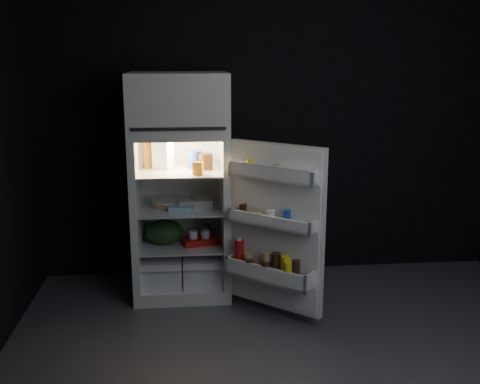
{
  "coord_description": "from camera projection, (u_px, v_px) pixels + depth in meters",
  "views": [
    {
      "loc": [
        -0.74,
        -3.1,
        1.9
      ],
      "look_at": [
        -0.35,
        1.0,
        0.9
      ],
      "focal_mm": 42.0,
      "sensor_mm": 36.0,
      "label": 1
    }
  ],
  "objects": [
    {
      "name": "floor",
      "position": [
        311.0,
        367.0,
        3.52
      ],
      "size": [
        4.0,
        3.4,
        0.0
      ],
      "primitive_type": "cube",
      "color": "#4C4C51",
      "rests_on": "ground"
    },
    {
      "name": "egg_carton",
      "position": [
        196.0,
        204.0,
        4.43
      ],
      "size": [
        0.27,
        0.11,
        0.07
      ],
      "primitive_type": "cube",
      "rotation": [
        0.0,
        0.0,
        0.03
      ],
      "color": "#9B988D",
      "rests_on": "refrigerator"
    },
    {
      "name": "small_carton",
      "position": [
        198.0,
        168.0,
        4.23
      ],
      "size": [
        0.08,
        0.07,
        0.1
      ],
      "primitive_type": "cube",
      "rotation": [
        0.0,
        0.0,
        -0.28
      ],
      "color": "orange",
      "rests_on": "refrigerator"
    },
    {
      "name": "wrapped_pkg",
      "position": [
        203.0,
        199.0,
        4.64
      ],
      "size": [
        0.15,
        0.14,
        0.05
      ],
      "primitive_type": "cube",
      "rotation": [
        0.0,
        0.0,
        0.24
      ],
      "color": "beige",
      "rests_on": "refrigerator"
    },
    {
      "name": "yogurt_tray",
      "position": [
        201.0,
        241.0,
        4.52
      ],
      "size": [
        0.32,
        0.22,
        0.05
      ],
      "primitive_type": "cube",
      "rotation": [
        0.0,
        0.0,
        0.27
      ],
      "color": "#A6130E",
      "rests_on": "refrigerator"
    },
    {
      "name": "jam_jar",
      "position": [
        206.0,
        161.0,
        4.43
      ],
      "size": [
        0.13,
        0.13,
        0.13
      ],
      "primitive_type": "cylinder",
      "rotation": [
        0.0,
        0.0,
        -0.21
      ],
      "color": "black",
      "rests_on": "refrigerator"
    },
    {
      "name": "produce_bag",
      "position": [
        164.0,
        232.0,
        4.51
      ],
      "size": [
        0.33,
        0.3,
        0.2
      ],
      "primitive_type": "ellipsoid",
      "rotation": [
        0.0,
        0.0,
        0.15
      ],
      "color": "#193815",
      "rests_on": "refrigerator"
    },
    {
      "name": "milk_jug",
      "position": [
        163.0,
        154.0,
        4.44
      ],
      "size": [
        0.18,
        0.18,
        0.24
      ],
      "primitive_type": "cube",
      "rotation": [
        0.0,
        0.0,
        -0.43
      ],
      "color": "white",
      "rests_on": "refrigerator"
    },
    {
      "name": "wall_back",
      "position": [
        272.0,
        121.0,
        4.84
      ],
      "size": [
        4.0,
        0.0,
        2.7
      ],
      "primitive_type": "cube",
      "color": "black",
      "rests_on": "ground"
    },
    {
      "name": "wall_front",
      "position": [
        458.0,
        261.0,
        1.56
      ],
      "size": [
        4.0,
        0.0,
        2.7
      ],
      "primitive_type": "cube",
      "color": "black",
      "rests_on": "ground"
    },
    {
      "name": "amber_bottle",
      "position": [
        147.0,
        155.0,
        4.47
      ],
      "size": [
        0.08,
        0.08,
        0.22
      ],
      "primitive_type": "cylinder",
      "rotation": [
        0.0,
        0.0,
        0.19
      ],
      "color": "#B9711D",
      "rests_on": "refrigerator"
    },
    {
      "name": "flat_package",
      "position": [
        182.0,
        209.0,
        4.35
      ],
      "size": [
        0.2,
        0.12,
        0.04
      ],
      "primitive_type": "cube",
      "rotation": [
        0.0,
        0.0,
        -0.14
      ],
      "color": "#87BCD1",
      "rests_on": "refrigerator"
    },
    {
      "name": "small_can_silver",
      "position": [
        204.0,
        231.0,
        4.71
      ],
      "size": [
        0.08,
        0.08,
        0.09
      ],
      "primitive_type": "cylinder",
      "rotation": [
        0.0,
        0.0,
        -0.07
      ],
      "color": "silver",
      "rests_on": "refrigerator"
    },
    {
      "name": "pie",
      "position": [
        170.0,
        203.0,
        4.54
      ],
      "size": [
        0.34,
        0.34,
        0.04
      ],
      "primitive_type": "cylinder",
      "rotation": [
        0.0,
        0.0,
        0.04
      ],
      "color": "tan",
      "rests_on": "refrigerator"
    },
    {
      "name": "mayo_jar",
      "position": [
        195.0,
        160.0,
        4.48
      ],
      "size": [
        0.12,
        0.12,
        0.14
      ],
      "primitive_type": "cylinder",
      "rotation": [
        0.0,
        0.0,
        -0.04
      ],
      "color": "navy",
      "rests_on": "refrigerator"
    },
    {
      "name": "small_can_red",
      "position": [
        207.0,
        230.0,
        4.75
      ],
      "size": [
        0.07,
        0.07,
        0.09
      ],
      "primitive_type": "cylinder",
      "rotation": [
        0.0,
        0.0,
        -0.16
      ],
      "color": "#A6130E",
      "rests_on": "refrigerator"
    },
    {
      "name": "fridge_door",
      "position": [
        274.0,
        230.0,
        4.03
      ],
      "size": [
        0.67,
        0.61,
        1.22
      ],
      "color": "white",
      "rests_on": "ground"
    },
    {
      "name": "refrigerator",
      "position": [
        180.0,
        177.0,
        4.5
      ],
      "size": [
        0.76,
        0.71,
        1.78
      ],
      "color": "white",
      "rests_on": "ground"
    }
  ]
}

